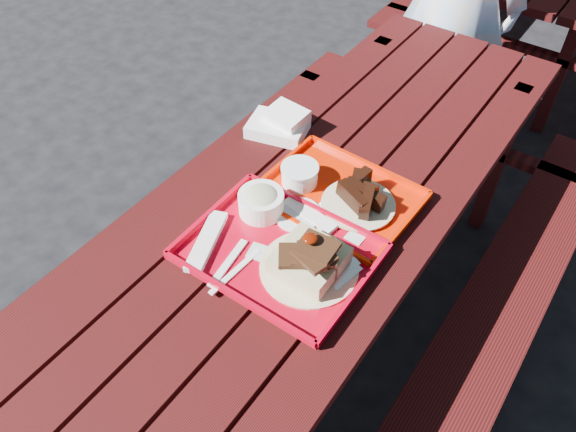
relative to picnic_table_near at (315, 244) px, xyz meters
The scene contains 5 objects.
ground 0.56m from the picnic_table_near, ahead, with size 60.00×60.00×0.00m, color black.
picnic_table_near is the anchor object (origin of this frame).
near_tray 0.31m from the picnic_table_near, 82.71° to the right, with size 0.50×0.43×0.16m.
far_tray 0.22m from the picnic_table_near, 48.00° to the left, with size 0.46×0.37×0.08m.
white_cloth 0.42m from the picnic_table_near, 143.75° to the left, with size 0.22×0.19×0.08m.
Camera 1 is at (0.62, -1.02, 1.95)m, focal length 35.00 mm.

